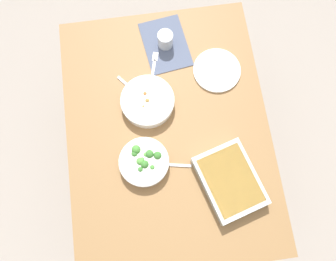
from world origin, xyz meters
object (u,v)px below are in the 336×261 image
(baking_dish, at_px, (230,181))
(drink_cup, at_px, (165,40))
(spoon_by_broccoli, at_px, (165,164))
(broccoli_bowl, at_px, (144,162))
(stew_bowl, at_px, (148,101))
(spoon_by_stew, at_px, (135,92))
(side_plate, at_px, (217,70))
(fork_on_table, at_px, (154,67))

(baking_dish, bearing_deg, drink_cup, 14.65)
(baking_dish, height_order, spoon_by_broccoli, baking_dish)
(broccoli_bowl, xyz_separation_m, spoon_by_broccoli, (-0.02, -0.09, -0.03))
(stew_bowl, relative_size, drink_cup, 2.84)
(drink_cup, height_order, spoon_by_stew, drink_cup)
(spoon_by_broccoli, bearing_deg, spoon_by_stew, 14.42)
(drink_cup, height_order, spoon_by_broccoli, drink_cup)
(baking_dish, relative_size, spoon_by_broccoli, 1.99)
(stew_bowl, distance_m, drink_cup, 0.31)
(side_plate, xyz_separation_m, spoon_by_stew, (-0.06, 0.39, -0.00))
(spoon_by_stew, relative_size, spoon_by_broccoli, 0.84)
(drink_cup, bearing_deg, spoon_by_stew, 142.92)
(fork_on_table, bearing_deg, drink_cup, -32.78)
(broccoli_bowl, distance_m, side_plate, 0.55)
(drink_cup, xyz_separation_m, spoon_by_broccoli, (-0.57, 0.08, -0.03))
(drink_cup, height_order, fork_on_table, drink_cup)
(spoon_by_stew, distance_m, fork_on_table, 0.15)
(fork_on_table, bearing_deg, baking_dish, -156.57)
(stew_bowl, height_order, spoon_by_stew, stew_bowl)
(side_plate, bearing_deg, stew_bowl, 109.10)
(broccoli_bowl, height_order, spoon_by_broccoli, broccoli_bowl)
(baking_dish, distance_m, spoon_by_stew, 0.58)
(broccoli_bowl, bearing_deg, side_plate, -45.03)
(drink_cup, distance_m, side_plate, 0.28)
(spoon_by_stew, height_order, spoon_by_broccoli, same)
(stew_bowl, height_order, baking_dish, same)
(side_plate, bearing_deg, spoon_by_stew, 98.11)
(baking_dish, height_order, drink_cup, drink_cup)
(broccoli_bowl, bearing_deg, drink_cup, -16.82)
(broccoli_bowl, relative_size, drink_cup, 2.53)
(broccoli_bowl, xyz_separation_m, fork_on_table, (0.44, -0.10, -0.03))
(side_plate, height_order, spoon_by_broccoli, side_plate)
(baking_dish, bearing_deg, fork_on_table, 23.43)
(stew_bowl, relative_size, side_plate, 1.10)
(broccoli_bowl, bearing_deg, spoon_by_stew, 0.29)
(baking_dish, xyz_separation_m, fork_on_table, (0.57, 0.25, -0.03))
(drink_cup, relative_size, spoon_by_stew, 0.57)
(stew_bowl, height_order, fork_on_table, stew_bowl)
(broccoli_bowl, distance_m, baking_dish, 0.37)
(stew_bowl, bearing_deg, broccoli_bowl, 169.79)
(stew_bowl, relative_size, spoon_by_broccoli, 1.37)
(baking_dish, distance_m, spoon_by_broccoli, 0.28)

